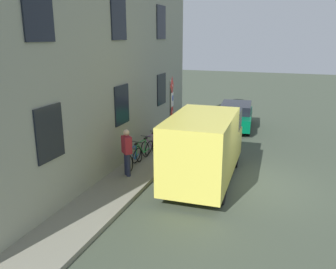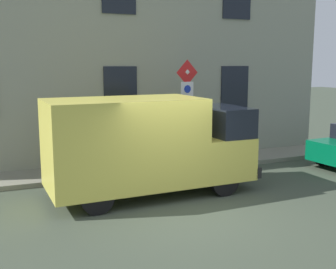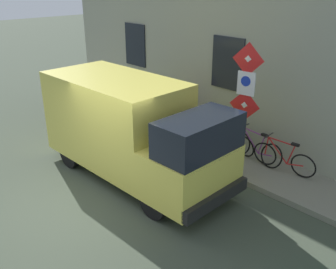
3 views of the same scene
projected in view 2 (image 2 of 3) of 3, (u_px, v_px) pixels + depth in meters
The scene contains 10 objects.
ground_plane at pixel (184, 213), 9.65m from camera, with size 80.00×80.00×0.00m, color #3E4739.
sidewalk_slab at pixel (129, 169), 13.42m from camera, with size 1.65×17.48×0.14m, color gray.
building_facade at pixel (117, 46), 13.85m from camera, with size 0.75×15.48×7.81m.
sign_post_stacked at pixel (187, 100), 13.13m from camera, with size 0.19×0.55×3.20m.
delivery_van at pixel (147, 144), 10.80m from camera, with size 2.18×5.40×2.50m.
bicycle_red at pixel (194, 148), 14.50m from camera, with size 0.46×1.71×0.89m.
bicycle_purple at pixel (171, 150), 14.18m from camera, with size 0.46×1.72×0.89m.
bicycle_green at pixel (147, 152), 13.85m from camera, with size 0.46×1.72×0.89m.
bicycle_blue at pixel (121, 154), 13.53m from camera, with size 0.46×1.72×0.89m.
pedestrian at pixel (94, 139), 12.97m from camera, with size 0.47×0.46×1.72m.
Camera 2 is at (-8.39, 3.84, 3.35)m, focal length 45.59 mm.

